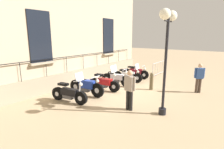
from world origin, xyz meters
name	(u,v)px	position (x,y,z in m)	size (l,w,h in m)	color
ground_plane	(115,89)	(0.00, 0.00, 0.00)	(60.00, 60.00, 0.00)	tan
building_facade	(78,35)	(-2.84, 0.00, 2.98)	(0.82, 12.66, 6.20)	tan
motorcycle_black	(69,93)	(-0.46, -2.91, 0.42)	(1.93, 0.61, 1.43)	black
motorcycle_blue	(86,86)	(-0.51, -1.75, 0.47)	(2.07, 0.73, 1.03)	black
motorcycle_red	(104,83)	(-0.30, -0.58, 0.43)	(1.92, 0.73, 1.44)	black
motorcycle_silver	(116,79)	(-0.33, 0.65, 0.42)	(1.98, 0.55, 1.04)	black
motorcycle_white	(128,75)	(-0.25, 1.81, 0.42)	(2.03, 0.69, 1.23)	black
motorcycle_maroon	(135,72)	(-0.31, 2.97, 0.40)	(1.98, 0.57, 0.93)	black
lamppost	(167,40)	(3.39, -1.66, 2.81)	(0.37, 1.07, 3.84)	black
crowd_barrier	(159,68)	(0.73, 4.71, 0.56)	(0.11, 2.16, 1.05)	#B7B7BF
bollard	(151,81)	(1.74, 1.05, 0.49)	(0.20, 0.20, 0.97)	brown
pedestrian_standing	(130,88)	(2.15, -2.04, 0.93)	(0.53, 0.25, 1.65)	black
pedestrian_walking	(199,77)	(3.95, 2.00, 0.87)	(0.46, 0.38, 1.55)	#47382D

